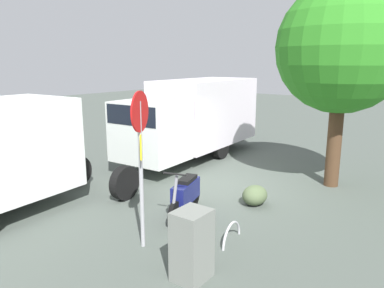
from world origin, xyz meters
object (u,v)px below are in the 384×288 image
object	(u,v)px
bike_rack_hoop	(231,242)
stop_sign	(141,146)
motorcycle	(186,194)
box_truck_near	(192,116)
street_tree	(342,48)
utility_cabinet	(192,245)

from	to	relation	value
bike_rack_hoop	stop_sign	bearing A→B (deg)	-46.55
motorcycle	bike_rack_hoop	size ratio (longest dim) A/B	2.07
box_truck_near	motorcycle	world-z (taller)	box_truck_near
motorcycle	street_tree	xyz separation A→B (m)	(-4.28, 2.04, 3.39)
motorcycle	utility_cabinet	xyz separation A→B (m)	(2.01, 1.74, 0.08)
motorcycle	bike_rack_hoop	xyz separation A→B (m)	(0.50, 1.59, -0.52)
street_tree	utility_cabinet	world-z (taller)	street_tree
stop_sign	utility_cabinet	distance (m)	2.05
motorcycle	stop_sign	bearing A→B (deg)	-6.86
stop_sign	bike_rack_hoop	bearing A→B (deg)	133.45
stop_sign	street_tree	bearing A→B (deg)	163.87
stop_sign	street_tree	world-z (taller)	street_tree
box_truck_near	bike_rack_hoop	xyz separation A→B (m)	(4.79, 4.74, -1.61)
utility_cabinet	bike_rack_hoop	bearing A→B (deg)	-174.15
motorcycle	box_truck_near	bearing A→B (deg)	-160.82
box_truck_near	motorcycle	size ratio (longest dim) A/B	4.77
utility_cabinet	box_truck_near	bearing A→B (deg)	-142.16
box_truck_near	utility_cabinet	distance (m)	8.04
bike_rack_hoop	street_tree	bearing A→B (deg)	174.56
utility_cabinet	bike_rack_hoop	size ratio (longest dim) A/B	1.42
street_tree	utility_cabinet	xyz separation A→B (m)	(6.29, -0.30, -3.31)
box_truck_near	utility_cabinet	bearing A→B (deg)	33.97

